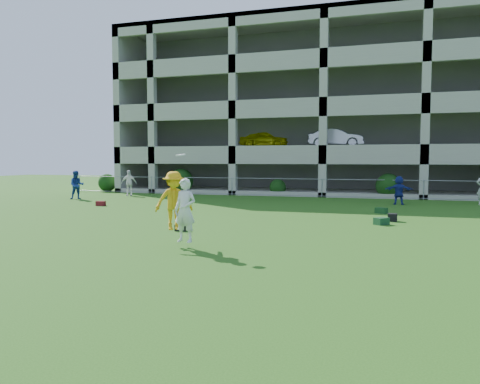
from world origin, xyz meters
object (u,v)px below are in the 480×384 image
(bystander_b, at_px, (129,183))
(frisbee_contest, at_px, (177,203))
(bystander_a, at_px, (77,185))
(bystander_d, at_px, (399,190))
(parking_garage, at_px, (337,114))
(crate_d, at_px, (393,217))

(bystander_b, height_order, frisbee_contest, frisbee_contest)
(bystander_a, relative_size, frisbee_contest, 0.73)
(bystander_d, distance_m, frisbee_contest, 15.76)
(frisbee_contest, xyz_separation_m, parking_garage, (1.61, 26.72, 4.82))
(crate_d, relative_size, parking_garage, 0.01)
(crate_d, bearing_deg, frisbee_contest, -128.11)
(bystander_d, bearing_deg, bystander_b, -3.05)
(bystander_b, distance_m, bystander_d, 16.92)
(bystander_d, relative_size, frisbee_contest, 0.64)
(parking_garage, bearing_deg, crate_d, -78.01)
(bystander_b, bearing_deg, bystander_a, -135.14)
(frisbee_contest, bearing_deg, crate_d, 51.89)
(bystander_a, height_order, parking_garage, parking_garage)
(bystander_b, height_order, parking_garage, parking_garage)
(bystander_a, distance_m, bystander_d, 18.58)
(crate_d, relative_size, frisbee_contest, 0.15)
(parking_garage, bearing_deg, frisbee_contest, -93.45)
(bystander_a, relative_size, crate_d, 4.91)
(bystander_a, bearing_deg, bystander_d, -26.47)
(bystander_d, xyz_separation_m, crate_d, (-0.40, -7.20, -0.61))
(parking_garage, bearing_deg, bystander_b, -137.99)
(bystander_b, relative_size, crate_d, 4.82)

